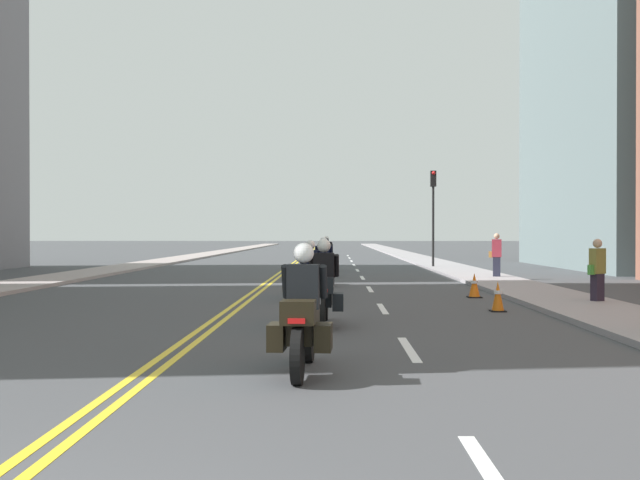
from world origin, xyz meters
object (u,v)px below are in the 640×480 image
at_px(motorcycle_5, 326,257).
at_px(traffic_light_far, 433,201).
at_px(traffic_cone_0, 498,296).
at_px(pedestrian_2, 597,271).
at_px(motorcycle_3, 324,267).
at_px(motorcycle_2, 310,275).
at_px(motorcycle_4, 326,260).
at_px(pedestrian_0, 496,256).
at_px(motorcycle_0, 303,321).
at_px(motorcycle_1, 324,291).
at_px(traffic_cone_1, 474,285).

xyz_separation_m(motorcycle_5, traffic_light_far, (5.38, 2.05, 2.74)).
height_order(traffic_cone_0, pedestrian_2, pedestrian_2).
bearing_deg(traffic_light_far, motorcycle_3, -113.23).
xyz_separation_m(motorcycle_2, motorcycle_4, (0.31, 10.38, 0.01)).
distance_m(motorcycle_4, pedestrian_0, 6.85).
distance_m(motorcycle_3, pedestrian_2, 9.41).
xyz_separation_m(motorcycle_0, pedestrian_0, (6.64, 19.06, 0.25)).
bearing_deg(pedestrian_2, traffic_light_far, -116.84).
relative_size(traffic_light_far, pedestrian_2, 3.03).
bearing_deg(pedestrian_0, motorcycle_0, 83.01).
xyz_separation_m(motorcycle_3, pedestrian_2, (6.77, -6.53, 0.19)).
bearing_deg(motorcycle_2, pedestrian_2, -11.81).
relative_size(motorcycle_4, pedestrian_0, 1.24).
bearing_deg(motorcycle_2, motorcycle_1, -83.85).
distance_m(pedestrian_0, pedestrian_2, 10.23).
xyz_separation_m(traffic_light_far, pedestrian_0, (1.23, -8.80, -2.49)).
bearing_deg(motorcycle_5, pedestrian_0, -43.78).
relative_size(traffic_cone_1, pedestrian_0, 0.38).
height_order(motorcycle_1, pedestrian_2, motorcycle_1).
xyz_separation_m(pedestrian_0, pedestrian_2, (0.17, -10.23, -0.08)).
xyz_separation_m(motorcycle_5, traffic_cone_1, (4.23, -14.76, -0.34)).
bearing_deg(motorcycle_5, traffic_cone_1, -72.21).
height_order(motorcycle_1, motorcycle_5, motorcycle_1).
bearing_deg(traffic_cone_1, motorcycle_3, 134.37).
distance_m(motorcycle_0, pedestrian_2, 11.15).
distance_m(traffic_light_far, pedestrian_2, 19.26).
height_order(motorcycle_2, pedestrian_0, pedestrian_0).
height_order(motorcycle_0, motorcycle_1, motorcycle_1).
bearing_deg(motorcycle_2, motorcycle_0, -86.89).
distance_m(motorcycle_3, motorcycle_5, 10.45).
height_order(motorcycle_1, motorcycle_2, motorcycle_1).
distance_m(traffic_cone_0, pedestrian_0, 11.92).
relative_size(motorcycle_3, motorcycle_5, 0.90).
relative_size(motorcycle_1, motorcycle_3, 1.07).
height_order(motorcycle_3, traffic_cone_0, motorcycle_3).
bearing_deg(motorcycle_4, motorcycle_1, -87.05).
distance_m(motorcycle_4, pedestrian_2, 13.85).
bearing_deg(pedestrian_2, motorcycle_4, -91.83).
bearing_deg(motorcycle_3, pedestrian_2, -44.38).
bearing_deg(motorcycle_5, motorcycle_1, -87.75).
bearing_deg(motorcycle_5, motorcycle_2, -89.25).
relative_size(motorcycle_5, traffic_cone_0, 3.32).
distance_m(motorcycle_4, motorcycle_5, 4.90).
bearing_deg(traffic_cone_1, motorcycle_4, 113.08).
relative_size(motorcycle_1, motorcycle_4, 1.01).
xyz_separation_m(motorcycle_1, traffic_cone_0, (3.90, 2.67, -0.33)).
bearing_deg(traffic_cone_0, pedestrian_2, 27.09).
bearing_deg(traffic_cone_0, traffic_light_far, 86.30).
bearing_deg(traffic_light_far, motorcycle_5, -159.15).
bearing_deg(pedestrian_0, traffic_cone_0, 89.84).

